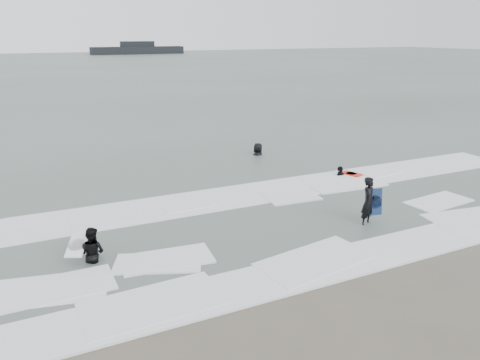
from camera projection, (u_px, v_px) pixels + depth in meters
name	position (u px, v px, depth m)	size (l,w,h in m)	color
ground	(310.00, 260.00, 14.15)	(320.00, 320.00, 0.00)	brown
sea	(63.00, 70.00, 83.28)	(320.00, 320.00, 0.00)	#47544C
surfer_centre	(367.00, 225.00, 16.70)	(0.66, 0.43, 1.80)	black
surfer_wading	(93.00, 262.00, 14.04)	(0.81, 0.63, 1.66)	black
surfer_right_near	(340.00, 176.00, 22.35)	(0.97, 0.40, 1.65)	black
surfer_right_far	(258.00, 156.00, 26.09)	(0.91, 0.59, 1.87)	black
surf_foam	(255.00, 217.00, 17.34)	(30.03, 9.06, 0.09)	white
bodyboards	(286.00, 201.00, 17.59)	(13.72, 5.76, 1.25)	#0F2147
vessel_horizon	(138.00, 49.00, 144.91)	(28.23, 5.04, 3.83)	black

